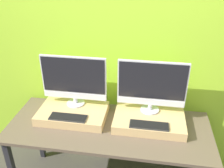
{
  "coord_description": "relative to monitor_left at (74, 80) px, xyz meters",
  "views": [
    {
      "loc": [
        0.31,
        -1.41,
        2.15
      ],
      "look_at": [
        0.0,
        0.55,
        1.09
      ],
      "focal_mm": 40.0,
      "sensor_mm": 36.0,
      "label": 1
    }
  ],
  "objects": [
    {
      "name": "keyboard_right",
      "position": [
        0.71,
        -0.24,
        -0.25
      ],
      "size": [
        0.33,
        0.11,
        0.01
      ],
      "color": "#2D2D2D",
      "rests_on": "wooden_riser_right"
    },
    {
      "name": "wooden_riser_left",
      "position": [
        0.0,
        -0.1,
        -0.3
      ],
      "size": [
        0.63,
        0.4,
        0.08
      ],
      "color": "tan",
      "rests_on": "workbench"
    },
    {
      "name": "workbench",
      "position": [
        0.35,
        -0.19,
        -0.42
      ],
      "size": [
        1.81,
        0.71,
        0.77
      ],
      "color": "brown",
      "rests_on": "ground_plane"
    },
    {
      "name": "wall_back",
      "position": [
        0.35,
        0.24,
        0.19
      ],
      "size": [
        8.0,
        0.04,
        2.6
      ],
      "color": "#9ED12D",
      "rests_on": "ground_plane"
    },
    {
      "name": "monitor_right",
      "position": [
        0.71,
        0.0,
        0.0
      ],
      "size": [
        0.61,
        0.17,
        0.49
      ],
      "color": "silver",
      "rests_on": "wooden_riser_right"
    },
    {
      "name": "wooden_riser_right",
      "position": [
        0.71,
        -0.1,
        -0.3
      ],
      "size": [
        0.63,
        0.4,
        0.08
      ],
      "color": "tan",
      "rests_on": "workbench"
    },
    {
      "name": "keyboard_left",
      "position": [
        0.0,
        -0.24,
        -0.25
      ],
      "size": [
        0.33,
        0.11,
        0.01
      ],
      "color": "#2D2D2D",
      "rests_on": "wooden_riser_left"
    },
    {
      "name": "monitor_left",
      "position": [
        0.0,
        0.0,
        0.0
      ],
      "size": [
        0.61,
        0.17,
        0.49
      ],
      "color": "silver",
      "rests_on": "wooden_riser_left"
    }
  ]
}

